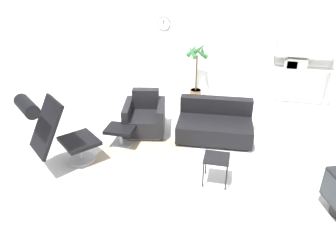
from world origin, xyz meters
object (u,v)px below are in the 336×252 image
object	(u,v)px
side_table	(216,161)
potted_plant	(196,74)
armchair_red	(145,118)
couch_low	(215,125)
lounge_chair	(52,127)
shelf_unit	(299,60)
ottoman	(120,132)

from	to	relation	value
side_table	potted_plant	xyz separation A→B (m)	(-0.76, 3.03, 0.27)
armchair_red	side_table	bearing A→B (deg)	127.47
couch_low	side_table	bearing A→B (deg)	92.86
lounge_chair	potted_plant	bearing A→B (deg)	101.58
potted_plant	shelf_unit	distance (m)	2.19
couch_low	shelf_unit	size ratio (longest dim) A/B	0.76
lounge_chair	side_table	bearing A→B (deg)	44.08
lounge_chair	couch_low	size ratio (longest dim) A/B	0.91
lounge_chair	side_table	world-z (taller)	lounge_chair
ottoman	shelf_unit	bearing A→B (deg)	38.62
side_table	potted_plant	world-z (taller)	potted_plant
ottoman	couch_low	distance (m)	1.74
armchair_red	potted_plant	bearing A→B (deg)	-123.77
side_table	shelf_unit	size ratio (longest dim) A/B	0.24
armchair_red	potted_plant	world-z (taller)	potted_plant
lounge_chair	ottoman	xyz separation A→B (m)	(0.73, 0.88, -0.48)
ottoman	potted_plant	distance (m)	2.56
couch_low	potted_plant	world-z (taller)	potted_plant
armchair_red	couch_low	distance (m)	1.33
ottoman	armchair_red	bearing A→B (deg)	67.16
armchair_red	couch_low	world-z (taller)	armchair_red
couch_low	shelf_unit	bearing A→B (deg)	-133.95
potted_plant	lounge_chair	bearing A→B (deg)	-118.07
lounge_chair	side_table	distance (m)	2.51
armchair_red	side_table	distance (m)	1.98
couch_low	side_table	distance (m)	1.40
potted_plant	shelf_unit	bearing A→B (deg)	4.39
armchair_red	lounge_chair	bearing A→B (deg)	45.70
armchair_red	side_table	xyz separation A→B (m)	(1.48, -1.32, 0.10)
lounge_chair	couch_low	xyz separation A→B (m)	(2.32, 1.58, -0.50)
ottoman	side_table	world-z (taller)	side_table
potted_plant	shelf_unit	size ratio (longest dim) A/B	0.73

